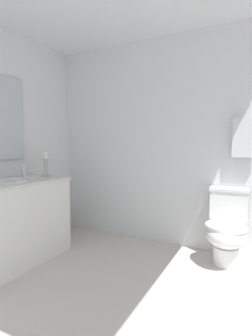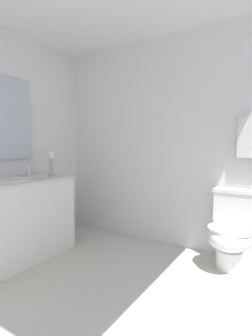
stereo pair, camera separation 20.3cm
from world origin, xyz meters
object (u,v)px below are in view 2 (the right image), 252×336
object	(u,v)px
towel_near_vanity	(252,137)
vanity_cabinet	(15,221)
sink_basin	(14,184)
toilet	(230,231)
candle_holder_tall	(51,163)

from	to	relation	value
towel_near_vanity	vanity_cabinet	bearing A→B (deg)	-149.66
sink_basin	towel_near_vanity	distance (m)	2.41
sink_basin	towel_near_vanity	world-z (taller)	towel_near_vanity
sink_basin	toilet	xyz separation A→B (m)	(1.91, 0.99, -0.43)
vanity_cabinet	toilet	world-z (taller)	vanity_cabinet
sink_basin	candle_holder_tall	bearing A→B (deg)	87.21
candle_holder_tall	toilet	xyz separation A→B (m)	(1.88, 0.51, -0.62)
sink_basin	vanity_cabinet	bearing A→B (deg)	-90.00
sink_basin	candle_holder_tall	distance (m)	0.51
vanity_cabinet	towel_near_vanity	world-z (taller)	towel_near_vanity
candle_holder_tall	toilet	distance (m)	2.05
vanity_cabinet	candle_holder_tall	bearing A→B (deg)	87.21
sink_basin	towel_near_vanity	xyz separation A→B (m)	(2.04, 1.19, 0.47)
sink_basin	candle_holder_tall	world-z (taller)	candle_holder_tall
vanity_cabinet	sink_basin	bearing A→B (deg)	90.00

